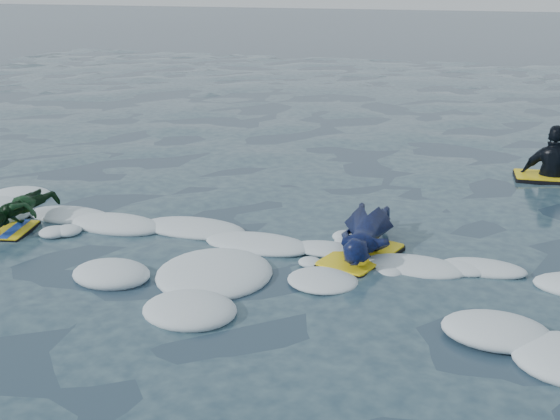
{
  "coord_description": "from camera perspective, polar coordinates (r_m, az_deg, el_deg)",
  "views": [
    {
      "loc": [
        3.14,
        -5.92,
        3.13
      ],
      "look_at": [
        0.71,
        1.6,
        0.45
      ],
      "focal_mm": 45.0,
      "sensor_mm": 36.0,
      "label": 1
    }
  ],
  "objects": [
    {
      "name": "prone_woman_unit",
      "position": [
        8.24,
        6.97,
        -2.06
      ],
      "size": [
        0.92,
        1.74,
        0.44
      ],
      "rotation": [
        0.0,
        0.0,
        1.28
      ],
      "color": "black",
      "rests_on": "ground"
    },
    {
      "name": "waiting_rider_unit",
      "position": [
        11.96,
        21.24,
        2.35
      ],
      "size": [
        1.21,
        0.74,
        1.74
      ],
      "rotation": [
        0.0,
        0.0,
        0.09
      ],
      "color": "black",
      "rests_on": "ground"
    },
    {
      "name": "foam_band",
      "position": [
        8.25,
        -5.9,
        -3.68
      ],
      "size": [
        12.0,
        3.1,
        0.3
      ],
      "primitive_type": null,
      "color": "white",
      "rests_on": "ground"
    },
    {
      "name": "ground",
      "position": [
        7.4,
        -9.12,
        -6.55
      ],
      "size": [
        120.0,
        120.0,
        0.0
      ],
      "primitive_type": "plane",
      "color": "#162135",
      "rests_on": "ground"
    },
    {
      "name": "prone_child_unit",
      "position": [
        9.57,
        -20.22,
        -0.22
      ],
      "size": [
        0.64,
        1.17,
        0.42
      ],
      "rotation": [
        0.0,
        0.0,
        1.79
      ],
      "color": "black",
      "rests_on": "ground"
    }
  ]
}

